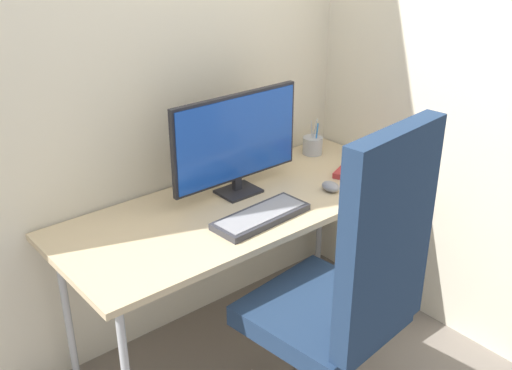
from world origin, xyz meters
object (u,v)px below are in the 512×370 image
mouse (331,186)px  keyboard (261,216)px  monitor (236,140)px  pen_holder (313,145)px  office_chair (351,285)px  notebook (357,174)px

mouse → keyboard: bearing=-167.9°
monitor → pen_holder: (0.56, 0.11, -0.19)m
office_chair → notebook: office_chair is taller
pen_holder → monitor: bearing=-169.3°
monitor → pen_holder: 0.60m
monitor → mouse: (0.32, -0.25, -0.22)m
mouse → notebook: size_ratio=0.49×
monitor → mouse: size_ratio=6.82×
monitor → mouse: monitor is taller
monitor → pen_holder: size_ratio=3.53×
monitor → pen_holder: monitor is taller
office_chair → pen_holder: bearing=52.7°
office_chair → mouse: (0.41, 0.49, 0.08)m
mouse → pen_holder: size_ratio=0.52×
keyboard → notebook: keyboard is taller
office_chair → monitor: size_ratio=2.01×
mouse → pen_holder: bearing=66.7°
office_chair → keyboard: 0.49m
office_chair → mouse: size_ratio=13.69×
monitor → mouse: 0.46m
keyboard → mouse: mouse is taller
monitor → mouse: bearing=-38.1°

